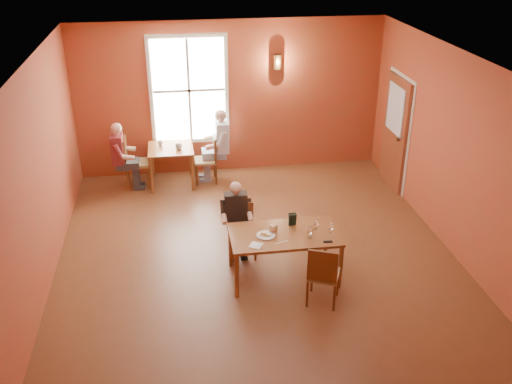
{
  "coord_description": "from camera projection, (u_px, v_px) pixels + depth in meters",
  "views": [
    {
      "loc": [
        -1.14,
        -7.25,
        4.73
      ],
      "look_at": [
        0.0,
        0.2,
        1.05
      ],
      "focal_mm": 40.0,
      "sensor_mm": 36.0,
      "label": 1
    }
  ],
  "objects": [
    {
      "name": "chair_diner_maroon",
      "position": [
        137.0,
        162.0,
        10.83
      ],
      "size": [
        0.43,
        0.43,
        0.98
      ],
      "primitive_type": null,
      "rotation": [
        0.0,
        0.0,
        -1.57
      ],
      "color": "#542D16",
      "rests_on": "ground"
    },
    {
      "name": "menu_stand",
      "position": [
        292.0,
        219.0,
        8.13
      ],
      "size": [
        0.11,
        0.06,
        0.18
      ],
      "primitive_type": "cube",
      "rotation": [
        0.0,
        0.0,
        0.0
      ],
      "color": "black",
      "rests_on": "main_table"
    },
    {
      "name": "diner_white",
      "position": [
        206.0,
        149.0,
        10.92
      ],
      "size": [
        0.55,
        0.55,
        1.37
      ],
      "primitive_type": null,
      "rotation": [
        0.0,
        0.0,
        1.57
      ],
      "color": "silver",
      "rests_on": "ground"
    },
    {
      "name": "goblet_c",
      "position": [
        310.0,
        232.0,
        7.81
      ],
      "size": [
        0.1,
        0.1,
        0.18
      ],
      "primitive_type": null,
      "rotation": [
        0.0,
        0.0,
        0.39
      ],
      "color": "white",
      "rests_on": "main_table"
    },
    {
      "name": "ceiling",
      "position": [
        258.0,
        63.0,
        7.35
      ],
      "size": [
        6.0,
        7.0,
        0.04
      ],
      "primitive_type": "cube",
      "color": "white",
      "rests_on": "wall_back"
    },
    {
      "name": "diner_maroon",
      "position": [
        135.0,
        155.0,
        10.76
      ],
      "size": [
        0.51,
        0.51,
        1.27
      ],
      "primitive_type": null,
      "rotation": [
        0.0,
        0.0,
        -1.57
      ],
      "color": "maroon",
      "rests_on": "ground"
    },
    {
      "name": "chair_diner_main",
      "position": [
        243.0,
        232.0,
        8.6
      ],
      "size": [
        0.36,
        0.36,
        0.82
      ],
      "primitive_type": null,
      "rotation": [
        0.0,
        0.0,
        3.14
      ],
      "color": "#45260F",
      "rests_on": "ground"
    },
    {
      "name": "goblet_a",
      "position": [
        316.0,
        224.0,
        8.04
      ],
      "size": [
        0.09,
        0.09,
        0.17
      ],
      "primitive_type": null,
      "rotation": [
        0.0,
        0.0,
        0.39
      ],
      "color": "white",
      "rests_on": "main_table"
    },
    {
      "name": "cup_a",
      "position": [
        179.0,
        147.0,
        10.71
      ],
      "size": [
        0.15,
        0.15,
        0.1
      ],
      "primitive_type": "imported",
      "rotation": [
        0.0,
        0.0,
        -0.14
      ],
      "color": "beige",
      "rests_on": "second_table"
    },
    {
      "name": "sunglasses",
      "position": [
        328.0,
        242.0,
        7.75
      ],
      "size": [
        0.12,
        0.04,
        0.02
      ],
      "primitive_type": "cube",
      "rotation": [
        0.0,
        0.0,
        -0.06
      ],
      "color": "black",
      "rests_on": "main_table"
    },
    {
      "name": "napkin",
      "position": [
        256.0,
        245.0,
        7.67
      ],
      "size": [
        0.22,
        0.22,
        0.01
      ],
      "primitive_type": "cube",
      "rotation": [
        0.0,
        0.0,
        -0.53
      ],
      "color": "white",
      "rests_on": "main_table"
    },
    {
      "name": "cup_b",
      "position": [
        160.0,
        143.0,
        10.87
      ],
      "size": [
        0.11,
        0.11,
        0.1
      ],
      "primitive_type": "imported",
      "rotation": [
        0.0,
        0.0,
        0.02
      ],
      "color": "silver",
      "rests_on": "second_table"
    },
    {
      "name": "goblet_b",
      "position": [
        331.0,
        228.0,
        7.92
      ],
      "size": [
        0.07,
        0.07,
        0.16
      ],
      "primitive_type": null,
      "rotation": [
        0.0,
        0.0,
        -0.11
      ],
      "color": "white",
      "rests_on": "main_table"
    },
    {
      "name": "wall_right",
      "position": [
        459.0,
        157.0,
        8.41
      ],
      "size": [
        0.04,
        7.0,
        3.0
      ],
      "primitive_type": "cube",
      "color": "brown",
      "rests_on": "ground"
    },
    {
      "name": "wall_back",
      "position": [
        231.0,
        98.0,
        11.12
      ],
      "size": [
        6.0,
        0.04,
        3.0
      ],
      "primitive_type": "cube",
      "color": "brown",
      "rests_on": "ground"
    },
    {
      "name": "diner_main",
      "position": [
        243.0,
        225.0,
        8.51
      ],
      "size": [
        0.44,
        0.44,
        1.11
      ],
      "primitive_type": null,
      "rotation": [
        0.0,
        0.0,
        3.14
      ],
      "color": "#462E26",
      "rests_on": "ground"
    },
    {
      "name": "wall_front",
      "position": [
        321.0,
        332.0,
        4.9
      ],
      "size": [
        6.0,
        0.04,
        3.0
      ],
      "primitive_type": "cube",
      "color": "brown",
      "rests_on": "ground"
    },
    {
      "name": "plate_food",
      "position": [
        266.0,
        235.0,
        7.89
      ],
      "size": [
        0.34,
        0.34,
        0.03
      ],
      "primitive_type": "cylinder",
      "rotation": [
        0.0,
        0.0,
        -0.33
      ],
      "color": "white",
      "rests_on": "main_table"
    },
    {
      "name": "sandwich",
      "position": [
        273.0,
        229.0,
        7.96
      ],
      "size": [
        0.12,
        0.12,
        0.11
      ],
      "primitive_type": "cube",
      "rotation": [
        0.0,
        0.0,
        0.57
      ],
      "color": "tan",
      "rests_on": "main_table"
    },
    {
      "name": "ground",
      "position": [
        258.0,
        260.0,
        8.67
      ],
      "size": [
        6.0,
        7.0,
        0.01
      ],
      "primitive_type": "cube",
      "color": "brown",
      "rests_on": "ground"
    },
    {
      "name": "chair_diner_white",
      "position": [
        205.0,
        159.0,
        11.01
      ],
      "size": [
        0.41,
        0.41,
        0.93
      ],
      "primitive_type": null,
      "rotation": [
        0.0,
        0.0,
        1.57
      ],
      "color": "#512D1C",
      "rests_on": "ground"
    },
    {
      "name": "knife",
      "position": [
        281.0,
        242.0,
        7.74
      ],
      "size": [
        0.19,
        0.07,
        0.0
      ],
      "primitive_type": "cube",
      "rotation": [
        0.0,
        0.0,
        0.3
      ],
      "color": "silver",
      "rests_on": "main_table"
    },
    {
      "name": "door",
      "position": [
        394.0,
        133.0,
        10.65
      ],
      "size": [
        0.12,
        1.04,
        2.1
      ],
      "primitive_type": "cube",
      "color": "maroon",
      "rests_on": "ground"
    },
    {
      "name": "window",
      "position": [
        189.0,
        90.0,
        10.88
      ],
      "size": [
        1.36,
        0.1,
        1.96
      ],
      "primitive_type": "cube",
      "color": "white",
      "rests_on": "wall_back"
    },
    {
      "name": "wall_sconce",
      "position": [
        277.0,
        62.0,
        10.84
      ],
      "size": [
        0.16,
        0.16,
        0.28
      ],
      "primitive_type": "cylinder",
      "color": "brown",
      "rests_on": "wall_back"
    },
    {
      "name": "wall_left",
      "position": [
        36.0,
        183.0,
        7.6
      ],
      "size": [
        0.04,
        7.0,
        3.0
      ],
      "primitive_type": "cube",
      "color": "brown",
      "rests_on": "ground"
    },
    {
      "name": "main_table",
      "position": [
        284.0,
        255.0,
        8.11
      ],
      "size": [
        1.52,
        0.86,
        0.71
      ],
      "primitive_type": null,
      "color": "brown",
      "rests_on": "ground"
    },
    {
      "name": "chair_empty",
      "position": [
        324.0,
        273.0,
        7.56
      ],
      "size": [
        0.52,
        0.52,
        0.89
      ],
      "primitive_type": null,
      "rotation": [
        0.0,
        0.0,
        -0.41
      ],
      "color": "#562C18",
      "rests_on": "ground"
    },
    {
      "name": "second_table",
      "position": [
        172.0,
        166.0,
        10.97
      ],
      "size": [
        0.84,
        0.84,
        0.74
      ],
      "primitive_type": null,
      "color": "brown",
      "rests_on": "ground"
    }
  ]
}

